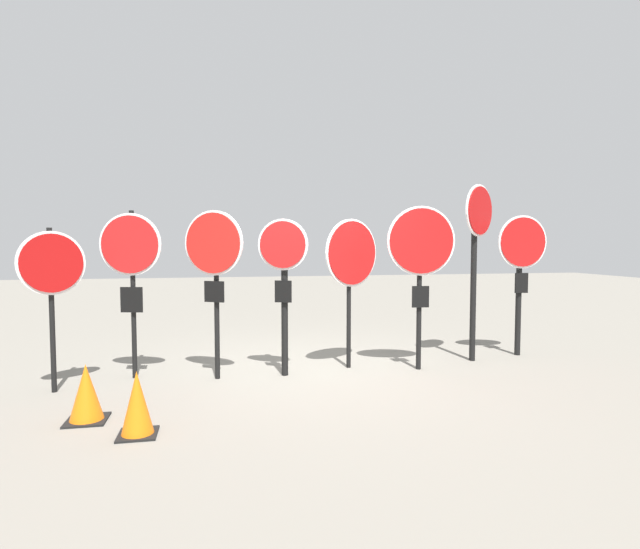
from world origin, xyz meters
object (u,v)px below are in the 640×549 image
Objects in this scene: stop_sign_0 at (52,274)px; stop_sign_3 at (284,270)px; stop_sign_4 at (352,260)px; stop_sign_1 at (131,258)px; stop_sign_6 at (477,239)px; traffic_cone_1 at (86,393)px; stop_sign_7 at (521,260)px; stop_sign_5 at (421,253)px; stop_sign_2 at (214,258)px; traffic_cone_0 at (137,404)px.

stop_sign_3 is at bearing -25.95° from stop_sign_0.
stop_sign_0 is at bearing 158.61° from stop_sign_4.
stop_sign_1 reaches higher than stop_sign_3.
stop_sign_6 is 5.40m from traffic_cone_1.
stop_sign_1 is 5.62m from stop_sign_7.
stop_sign_3 is 1.87m from stop_sign_5.
stop_sign_2 is at bearing 46.30° from traffic_cone_1.
stop_sign_5 reaches higher than stop_sign_7.
traffic_cone_1 is (-0.19, -1.53, -1.26)m from stop_sign_1.
stop_sign_7 is at bearing 15.30° from stop_sign_1.
stop_sign_5 is 1.08m from stop_sign_6.
stop_sign_2 reaches higher than traffic_cone_1.
stop_sign_4 is (1.84, 0.21, -0.05)m from stop_sign_2.
stop_sign_4 is 0.92× the size of stop_sign_5.
stop_sign_4 is (2.87, -0.04, -0.04)m from stop_sign_1.
stop_sign_7 reaches higher than traffic_cone_1.
stop_sign_2 is at bearing 150.16° from stop_sign_6.
stop_sign_5 is 3.81× the size of traffic_cone_0.
stop_sign_1 reaches higher than traffic_cone_0.
stop_sign_6 is (5.55, 0.47, 0.42)m from stop_sign_0.
stop_sign_0 is 1.83m from stop_sign_2.
traffic_cone_1 is at bearing -103.36° from stop_sign_2.
stop_sign_4 reaches higher than traffic_cone_1.
stop_sign_6 is at bearing -26.71° from stop_sign_4.
traffic_cone_1 is (-0.54, 0.48, -0.01)m from traffic_cone_0.
stop_sign_4 reaches higher than stop_sign_3.
traffic_cone_1 is at bearing -126.31° from stop_sign_3.
stop_sign_4 is 3.67× the size of traffic_cone_1.
stop_sign_3 is 2.58m from traffic_cone_0.
stop_sign_0 is 0.89× the size of stop_sign_2.
stop_sign_6 reaches higher than stop_sign_0.
stop_sign_6 reaches higher than stop_sign_1.
stop_sign_1 is at bearing -177.58° from stop_sign_7.
stop_sign_3 is (2.69, 0.20, 0.00)m from stop_sign_0.
stop_sign_5 is 4.02m from traffic_cone_0.
stop_sign_0 is 5.58m from stop_sign_6.
stop_sign_7 is (0.85, 0.19, -0.32)m from stop_sign_6.
stop_sign_1 is 0.96× the size of stop_sign_5.
stop_sign_4 is 0.80× the size of stop_sign_6.
stop_sign_0 is 3.68m from stop_sign_4.
stop_sign_6 is 0.93m from stop_sign_7.
stop_sign_1 is 3.66× the size of traffic_cone_0.
stop_sign_0 is 0.92× the size of stop_sign_4.
traffic_cone_1 is (-5.81, -1.72, -1.20)m from stop_sign_7.
traffic_cone_0 is 0.72m from traffic_cone_1.
stop_sign_5 is 0.87× the size of stop_sign_6.
stop_sign_6 is (2.86, 0.26, 0.41)m from stop_sign_3.
stop_sign_3 is (1.90, -0.26, -0.15)m from stop_sign_1.
stop_sign_7 is at bearing -24.45° from stop_sign_0.
traffic_cone_0 is (-3.41, -1.68, -1.31)m from stop_sign_5.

